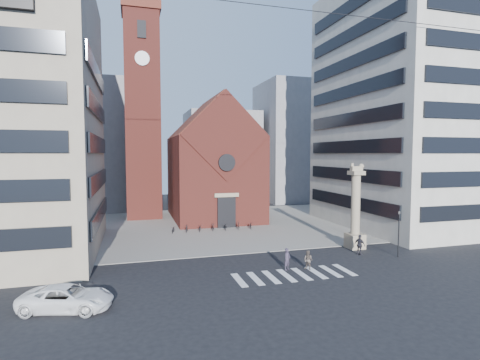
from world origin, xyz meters
The scene contains 22 objects.
ground centered at (0.00, 0.00, 0.00)m, with size 120.00×120.00×0.00m, color black.
piazza centered at (0.00, 19.00, 0.03)m, with size 46.00×30.00×0.05m, color gray.
zebra_crossing centered at (0.55, -3.00, 0.01)m, with size 10.20×3.20×0.01m, color white, non-canonical shape.
church centered at (0.00, 25.04, 7.98)m, with size 12.00×16.65×18.00m.
campanile centered at (-10.00, 28.00, 15.74)m, with size 5.50×5.50×31.20m.
building_right centered at (24.00, 12.00, 16.00)m, with size 18.00×22.00×32.00m, color beige.
bg_block_left centered at (-20.00, 40.00, 11.00)m, with size 16.00×14.00×22.00m, color gray.
bg_block_mid centered at (6.00, 45.00, 9.00)m, with size 14.00×12.00×18.00m, color gray.
bg_block_right centered at (22.00, 42.00, 12.00)m, with size 16.00×14.00×24.00m, color gray.
lion_column centered at (10.01, 3.00, 3.46)m, with size 1.63×1.60×8.68m.
traffic_light centered at (12.00, -1.00, 2.29)m, with size 0.13×0.16×4.30m.
white_car centered at (-15.70, -5.31, 0.76)m, with size 2.53×5.49×1.52m, color white.
pedestrian_0 centered at (0.55, -1.64, 0.90)m, with size 0.66×0.43×1.80m, color #352D3F.
pedestrian_1 centered at (2.21, -2.13, 0.81)m, with size 0.79×0.61×1.62m, color #544A43.
pedestrian_2 centered at (9.00, 0.66, 0.97)m, with size 1.13×0.47×1.94m, color #25232A.
scooter_0 centered at (-7.01, 15.47, 0.47)m, with size 0.55×1.58×0.83m, color black.
scooter_1 centered at (-5.37, 15.47, 0.51)m, with size 0.43×1.53×0.92m, color black.
scooter_2 centered at (-3.72, 15.47, 0.47)m, with size 0.55×1.58×0.83m, color black.
scooter_3 centered at (-2.08, 15.47, 0.51)m, with size 0.43×1.53×0.92m, color black.
scooter_4 centered at (-0.44, 15.47, 0.47)m, with size 0.55×1.58×0.83m, color black.
scooter_5 centered at (1.20, 15.47, 0.51)m, with size 0.43×1.53×0.92m, color black.
scooter_6 centered at (2.84, 15.47, 0.47)m, with size 0.55×1.58×0.83m, color black.
Camera 1 is at (-11.71, -29.80, 9.61)m, focal length 28.00 mm.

